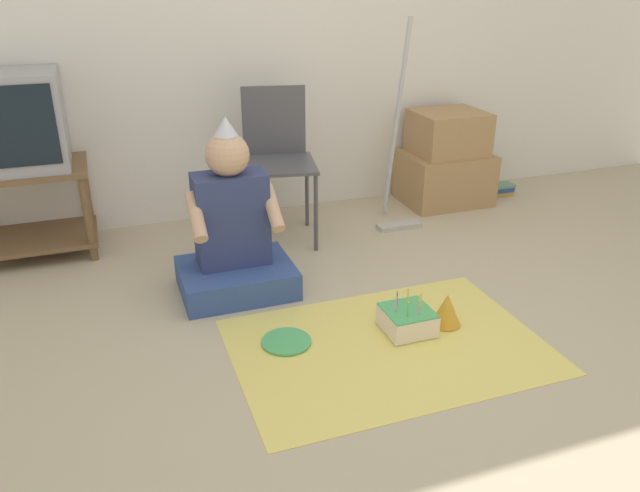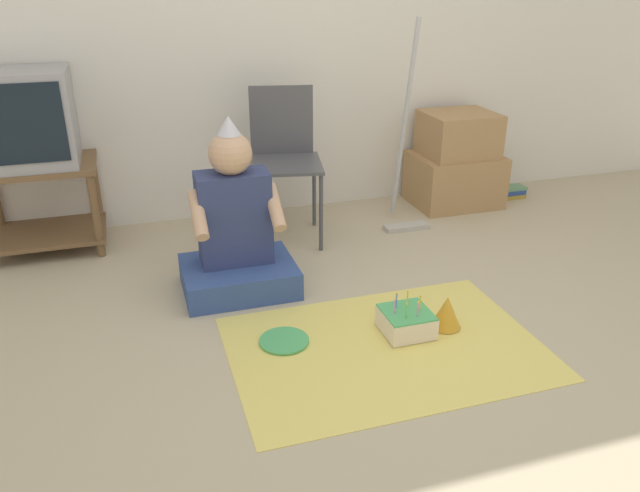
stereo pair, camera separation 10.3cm
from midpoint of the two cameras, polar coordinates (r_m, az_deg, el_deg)
name	(u,v)px [view 1 (the left image)]	position (r m, az deg, el deg)	size (l,w,h in m)	color
ground_plane	(402,372)	(2.58, 6.37, -11.44)	(16.00, 16.00, 0.00)	tan
wall_back	(262,8)	(4.00, -6.13, 20.86)	(6.40, 0.06, 2.55)	silver
tv_stand	(33,203)	(3.83, -25.47, 3.59)	(0.62, 0.47, 0.51)	brown
tv	(17,121)	(3.72, -26.73, 10.20)	(0.47, 0.46, 0.50)	#99999E
folding_chair	(276,152)	(3.67, -4.83, 8.56)	(0.50, 0.50, 0.87)	#4C4C51
cardboard_box_stack	(446,161)	(4.35, 10.76, 7.61)	(0.57, 0.45, 0.63)	#A87F51
dust_mop	(398,169)	(3.87, 6.34, 7.03)	(0.28, 0.28, 1.25)	#B2ADA3
book_pile	(500,189)	(4.66, 15.51, 5.00)	(0.18, 0.14, 0.08)	#A88933
person_seated	(233,237)	(3.09, -8.88, 0.82)	(0.55, 0.44, 0.87)	#334C8C
party_cloth	(388,346)	(2.73, 5.14, -9.09)	(1.32, 0.92, 0.01)	#EAD666
birthday_cake	(407,320)	(2.82, 6.93, -6.71)	(0.21, 0.21, 0.18)	#F4E0C6
party_hat_blue	(447,309)	(2.88, 10.51, -5.72)	(0.14, 0.14, 0.15)	gold
paper_plate	(286,341)	(2.74, -4.18, -8.70)	(0.22, 0.22, 0.01)	#4CB266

